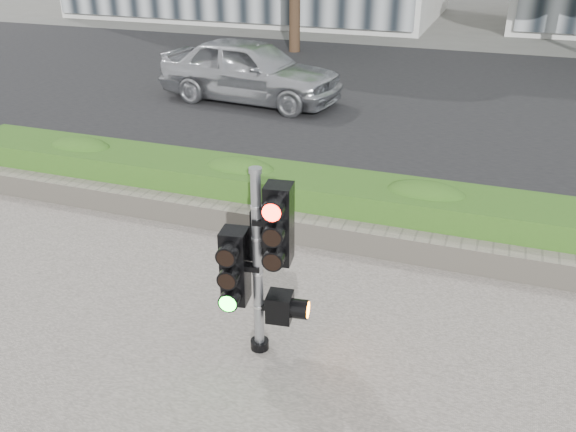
% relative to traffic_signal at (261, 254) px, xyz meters
% --- Properties ---
extents(ground, '(120.00, 120.00, 0.00)m').
position_rel_traffic_signal_xyz_m(ground, '(-0.34, 0.42, -1.12)').
color(ground, '#51514C').
rests_on(ground, ground).
extents(road, '(60.00, 13.00, 0.02)m').
position_rel_traffic_signal_xyz_m(road, '(-0.34, 10.42, -1.11)').
color(road, black).
rests_on(road, ground).
extents(curb, '(60.00, 0.25, 0.12)m').
position_rel_traffic_signal_xyz_m(curb, '(-0.34, 3.57, -1.06)').
color(curb, gray).
rests_on(curb, ground).
extents(stone_wall, '(12.00, 0.32, 0.34)m').
position_rel_traffic_signal_xyz_m(stone_wall, '(-0.34, 2.32, -0.92)').
color(stone_wall, gray).
rests_on(stone_wall, sidewalk).
extents(hedge, '(12.00, 1.00, 0.68)m').
position_rel_traffic_signal_xyz_m(hedge, '(-0.34, 2.97, -0.75)').
color(hedge, '#59972E').
rests_on(hedge, sidewalk).
extents(traffic_signal, '(0.70, 0.55, 1.97)m').
position_rel_traffic_signal_xyz_m(traffic_signal, '(0.00, 0.00, 0.00)').
color(traffic_signal, black).
rests_on(traffic_signal, sidewalk).
extents(car_silver, '(4.56, 2.24, 1.50)m').
position_rel_traffic_signal_xyz_m(car_silver, '(-3.78, 8.67, -0.35)').
color(car_silver, '#ABADB2').
rests_on(car_silver, road).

